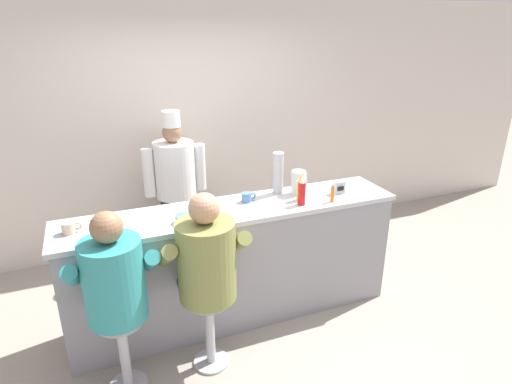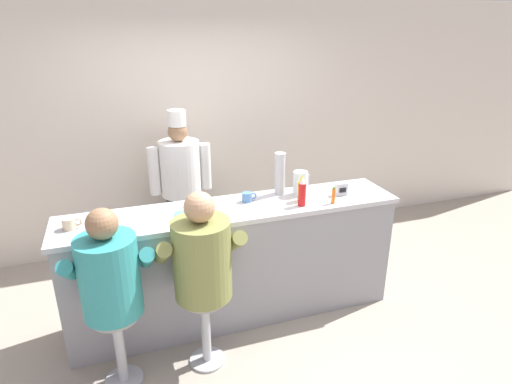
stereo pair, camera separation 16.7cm
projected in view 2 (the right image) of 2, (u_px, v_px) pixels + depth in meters
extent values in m
plane|color=#9E9384|center=(245.00, 332.00, 3.60)|extent=(20.00, 20.00, 0.00)
cube|color=beige|center=(194.00, 128.00, 4.74)|extent=(10.00, 0.06, 2.70)
cube|color=gray|center=(235.00, 264.00, 3.66)|extent=(2.74, 0.53, 0.99)
cube|color=#BCBCC1|center=(234.00, 209.00, 3.48)|extent=(2.79, 0.55, 0.04)
cylinder|color=red|center=(302.00, 195.00, 3.47)|extent=(0.06, 0.06, 0.19)
cone|color=white|center=(303.00, 180.00, 3.43)|extent=(0.05, 0.05, 0.05)
cylinder|color=yellow|center=(302.00, 191.00, 3.57)|extent=(0.07, 0.07, 0.17)
cone|color=yellow|center=(302.00, 179.00, 3.53)|extent=(0.05, 0.05, 0.05)
cylinder|color=orange|center=(333.00, 196.00, 3.52)|extent=(0.03, 0.03, 0.13)
cylinder|color=#287F2D|center=(334.00, 188.00, 3.50)|extent=(0.02, 0.02, 0.01)
cylinder|color=silver|center=(300.00, 183.00, 3.70)|extent=(0.12, 0.12, 0.21)
cube|color=silver|center=(308.00, 181.00, 3.72)|extent=(0.01, 0.01, 0.13)
cylinder|color=white|center=(217.00, 216.00, 3.29)|extent=(0.26, 0.26, 0.02)
ellipsoid|color=#E0BC60|center=(217.00, 213.00, 3.28)|extent=(0.12, 0.09, 0.03)
cylinder|color=#4C7FB7|center=(183.00, 217.00, 3.22)|extent=(0.14, 0.14, 0.06)
cylinder|color=#4C7AB2|center=(247.00, 197.00, 3.57)|extent=(0.08, 0.08, 0.08)
torus|color=#4C7AB2|center=(253.00, 196.00, 3.58)|extent=(0.06, 0.02, 0.06)
cylinder|color=beige|center=(69.00, 224.00, 3.08)|extent=(0.09, 0.09, 0.08)
torus|color=beige|center=(78.00, 222.00, 3.10)|extent=(0.06, 0.02, 0.06)
cylinder|color=#B7BABF|center=(280.00, 174.00, 3.69)|extent=(0.09, 0.09, 0.36)
cylinder|color=silver|center=(280.00, 153.00, 3.62)|extent=(0.10, 0.10, 0.01)
cube|color=silver|center=(341.00, 189.00, 3.70)|extent=(0.10, 0.06, 0.11)
cube|color=black|center=(343.00, 190.00, 3.67)|extent=(0.06, 0.01, 0.04)
cylinder|color=#B2B5BA|center=(124.00, 379.00, 3.10)|extent=(0.27, 0.27, 0.02)
cylinder|color=#B2B5BA|center=(120.00, 347.00, 3.00)|extent=(0.07, 0.07, 0.56)
cylinder|color=gray|center=(115.00, 315.00, 2.90)|extent=(0.32, 0.32, 0.05)
cylinder|color=#33384C|center=(99.00, 296.00, 3.03)|extent=(0.15, 0.39, 0.15)
cylinder|color=#33384C|center=(128.00, 291.00, 3.09)|extent=(0.15, 0.39, 0.15)
cylinder|color=teal|center=(110.00, 276.00, 2.79)|extent=(0.39, 0.39, 0.56)
cylinder|color=teal|center=(69.00, 271.00, 2.80)|extent=(0.10, 0.42, 0.34)
cylinder|color=teal|center=(146.00, 258.00, 2.95)|extent=(0.10, 0.42, 0.34)
sphere|color=#8C6647|center=(102.00, 224.00, 2.65)|extent=(0.20, 0.20, 0.20)
cylinder|color=#B2B5BA|center=(207.00, 359.00, 3.29)|extent=(0.27, 0.27, 0.02)
cylinder|color=#B2B5BA|center=(206.00, 329.00, 3.18)|extent=(0.07, 0.07, 0.56)
cylinder|color=gray|center=(204.00, 298.00, 3.08)|extent=(0.32, 0.32, 0.05)
cylinder|color=#33384C|center=(185.00, 280.00, 3.22)|extent=(0.15, 0.41, 0.15)
cylinder|color=#33384C|center=(211.00, 276.00, 3.28)|extent=(0.15, 0.41, 0.15)
cylinder|color=olive|center=(202.00, 259.00, 2.97)|extent=(0.41, 0.41, 0.58)
cylinder|color=olive|center=(162.00, 254.00, 2.98)|extent=(0.11, 0.44, 0.35)
cylinder|color=olive|center=(233.00, 243.00, 3.14)|extent=(0.11, 0.44, 0.35)
sphere|color=tan|center=(199.00, 207.00, 2.82)|extent=(0.21, 0.21, 0.21)
cube|color=#232328|center=(184.00, 227.00, 4.62)|extent=(0.32, 0.17, 0.76)
cube|color=white|center=(184.00, 216.00, 4.52)|extent=(0.28, 0.02, 0.45)
cylinder|color=white|center=(180.00, 168.00, 4.38)|extent=(0.41, 0.41, 0.57)
sphere|color=#8C6647|center=(178.00, 132.00, 4.24)|extent=(0.20, 0.20, 0.20)
cylinder|color=white|center=(177.00, 118.00, 4.19)|extent=(0.18, 0.18, 0.16)
cylinder|color=white|center=(154.00, 171.00, 4.30)|extent=(0.12, 0.12, 0.48)
cylinder|color=white|center=(205.00, 166.00, 4.46)|extent=(0.12, 0.12, 0.48)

